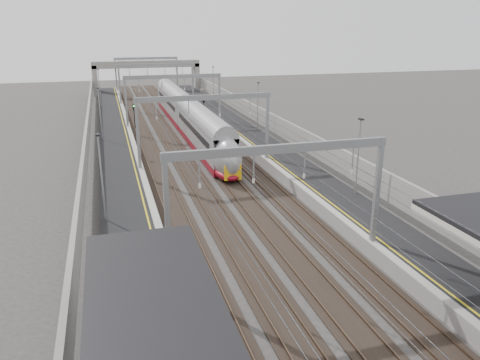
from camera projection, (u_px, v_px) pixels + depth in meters
platform_left at (121, 166)px, 46.48m from camera, size 4.00×120.00×1.00m
platform_right at (272, 154)px, 50.70m from camera, size 4.00×120.00×1.00m
tracks at (200, 164)px, 48.73m from camera, size 11.40×140.00×0.20m
overhead_line at (187, 96)px, 52.86m from camera, size 13.00×140.00×6.60m
overbridge at (147, 68)px, 97.26m from camera, size 22.00×2.20×6.90m
wall_left at (86, 157)px, 45.30m from camera, size 0.30×120.00×3.20m
wall_right at (300, 142)px, 51.20m from camera, size 0.30×120.00×3.20m
train at (190, 121)px, 61.06m from camera, size 2.52×45.92×3.99m
signal_green at (134, 112)px, 64.55m from camera, size 0.32×0.32×3.48m
signal_red_near at (186, 102)px, 72.90m from camera, size 0.32×0.32×3.48m
signal_red_far at (204, 104)px, 70.74m from camera, size 0.32×0.32×3.48m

